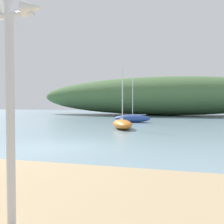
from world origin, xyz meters
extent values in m
plane|color=#7A99A8|center=(0.00, 0.00, 0.00)|extent=(120.00, 120.00, 0.00)
ellipsoid|color=#476B3D|center=(2.06, 32.86, 3.20)|extent=(42.71, 12.50, 6.41)
cylinder|color=silver|center=(2.80, -7.14, 1.81)|extent=(0.12, 0.12, 3.23)
cylinder|color=silver|center=(2.80, -7.14, 3.18)|extent=(0.77, 0.07, 0.07)
cone|color=silver|center=(3.18, -7.14, 3.24)|extent=(0.31, 0.22, 0.22)
ellipsoid|color=orange|center=(0.81, 8.74, 0.35)|extent=(2.69, 4.13, 0.70)
cylinder|color=silver|center=(0.81, 8.74, 2.60)|extent=(0.08, 0.08, 4.21)
cylinder|color=silver|center=(0.59, 9.28, 0.74)|extent=(0.69, 1.66, 0.06)
ellipsoid|color=#2D4C9E|center=(0.38, 15.35, 0.40)|extent=(3.81, 1.80, 0.80)
cylinder|color=silver|center=(0.38, 15.35, 2.54)|extent=(0.08, 0.08, 3.97)
cylinder|color=silver|center=(0.92, 15.42, 0.81)|extent=(1.64, 0.28, 0.06)
camera|label=1|loc=(5.11, -10.19, 1.95)|focal=40.34mm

